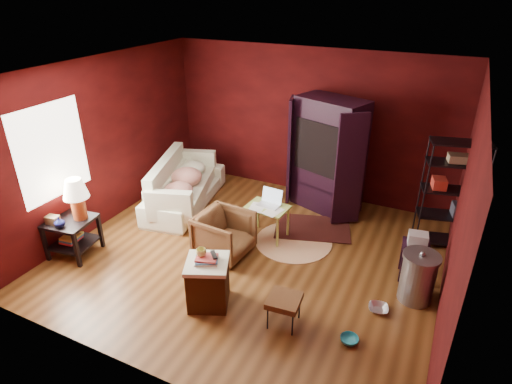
# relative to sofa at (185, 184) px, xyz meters

# --- Properties ---
(room) EXTENTS (5.54, 5.04, 2.84)m
(room) POSITION_rel_sofa_xyz_m (1.80, -0.95, 0.98)
(room) COLOR brown
(room) RESTS_ON ground
(sofa) EXTENTS (1.01, 2.23, 0.84)m
(sofa) POSITION_rel_sofa_xyz_m (0.00, 0.00, 0.00)
(sofa) COLOR white
(sofa) RESTS_ON ground
(armchair) EXTENTS (0.76, 0.80, 0.77)m
(armchair) POSITION_rel_sofa_xyz_m (1.47, -1.09, -0.03)
(armchair) COLOR black
(armchair) RESTS_ON ground
(pet_bowl_steel) EXTENTS (0.26, 0.12, 0.25)m
(pet_bowl_steel) POSITION_rel_sofa_xyz_m (3.89, -1.35, -0.29)
(pet_bowl_steel) COLOR silver
(pet_bowl_steel) RESTS_ON ground
(pet_bowl_turquoise) EXTENTS (0.23, 0.09, 0.22)m
(pet_bowl_turquoise) POSITION_rel_sofa_xyz_m (3.69, -2.04, -0.31)
(pet_bowl_turquoise) COLOR #27A1BA
(pet_bowl_turquoise) RESTS_ON ground
(vase) EXTENTS (0.16, 0.17, 0.16)m
(vase) POSITION_rel_sofa_xyz_m (-0.60, -2.30, 0.25)
(vase) COLOR #0D1345
(vase) RESTS_ON side_table
(mug) EXTENTS (0.13, 0.11, 0.13)m
(mug) POSITION_rel_sofa_xyz_m (1.76, -2.17, 0.37)
(mug) COLOR #D9D06A
(mug) RESTS_ON hamper
(side_table) EXTENTS (0.71, 0.71, 1.25)m
(side_table) POSITION_rel_sofa_xyz_m (-0.58, -2.03, 0.33)
(side_table) COLOR black
(side_table) RESTS_ON ground
(sofa_cushions) EXTENTS (1.40, 2.17, 0.85)m
(sofa_cushions) POSITION_rel_sofa_xyz_m (-0.03, -0.07, -0.01)
(sofa_cushions) COLOR white
(sofa_cushions) RESTS_ON sofa
(hamper) EXTENTS (0.70, 0.70, 0.75)m
(hamper) POSITION_rel_sofa_xyz_m (1.84, -2.16, -0.08)
(hamper) COLOR #42220F
(hamper) RESTS_ON ground
(footstool) EXTENTS (0.43, 0.43, 0.40)m
(footstool) POSITION_rel_sofa_xyz_m (2.87, -2.09, -0.07)
(footstool) COLOR black
(footstool) RESTS_ON ground
(rug_round) EXTENTS (1.60, 1.60, 0.01)m
(rug_round) POSITION_rel_sofa_xyz_m (2.32, -0.31, -0.42)
(rug_round) COLOR beige
(rug_round) RESTS_ON ground
(rug_oriental) EXTENTS (1.46, 1.19, 0.01)m
(rug_oriental) POSITION_rel_sofa_xyz_m (2.46, 0.21, -0.40)
(rug_oriental) COLOR #511915
(rug_oriental) RESTS_ON ground
(laptop_desk) EXTENTS (0.70, 0.56, 0.82)m
(laptop_desk) POSITION_rel_sofa_xyz_m (1.86, -0.34, 0.09)
(laptop_desk) COLOR #C7DD65
(laptop_desk) RESTS_ON ground
(tv_armoire) EXTENTS (1.53, 1.17, 2.06)m
(tv_armoire) POSITION_rel_sofa_xyz_m (2.38, 1.05, 0.65)
(tv_armoire) COLOR black
(tv_armoire) RESTS_ON ground
(wire_shelving) EXTENTS (0.93, 0.57, 1.76)m
(wire_shelving) POSITION_rel_sofa_xyz_m (4.48, 0.66, 0.55)
(wire_shelving) COLOR black
(wire_shelving) RESTS_ON ground
(small_stand) EXTENTS (0.42, 0.42, 0.73)m
(small_stand) POSITION_rel_sofa_xyz_m (4.17, -0.43, 0.13)
(small_stand) COLOR black
(small_stand) RESTS_ON ground
(trash_can) EXTENTS (0.48, 0.48, 0.76)m
(trash_can) POSITION_rel_sofa_xyz_m (4.28, -0.90, -0.07)
(trash_can) COLOR #97989E
(trash_can) RESTS_ON ground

